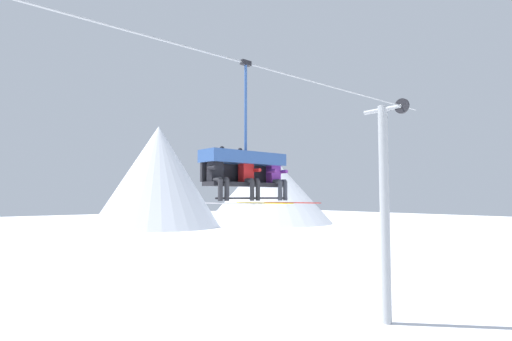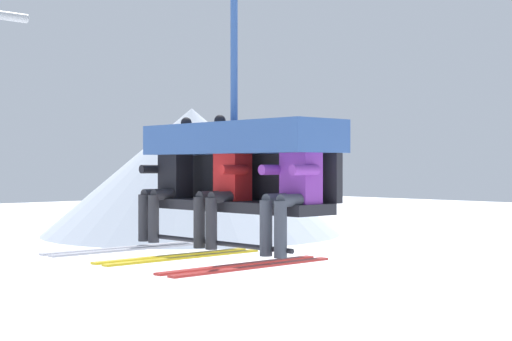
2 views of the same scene
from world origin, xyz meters
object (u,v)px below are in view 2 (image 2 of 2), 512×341
at_px(skier_black, 166,180).
at_px(skier_red, 223,182).
at_px(chairlift_chair, 240,151).
at_px(skier_purple, 291,186).

relative_size(skier_black, skier_red, 1.00).
bearing_deg(chairlift_chair, skier_red, -90.89).
bearing_deg(skier_red, skier_purple, -0.43).
height_order(chairlift_chair, skier_black, chairlift_chair).
relative_size(chairlift_chair, skier_purple, 2.03).
bearing_deg(skier_black, skier_purple, -0.22).
distance_m(skier_black, skier_red, 0.90).
xyz_separation_m(chairlift_chair, skier_red, (-0.00, -0.21, -0.30)).
relative_size(chairlift_chair, skier_red, 2.03).
xyz_separation_m(chairlift_chair, skier_purple, (0.91, -0.22, -0.32)).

